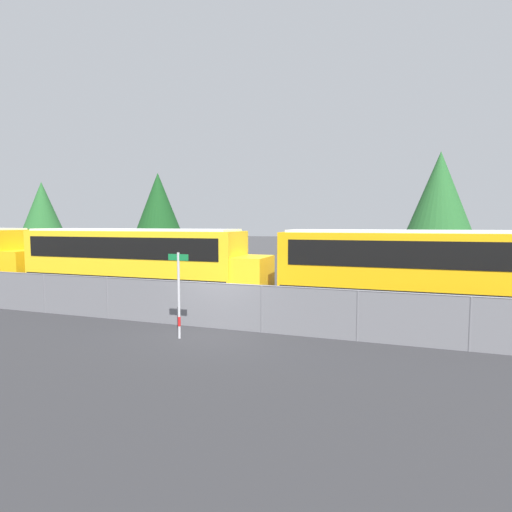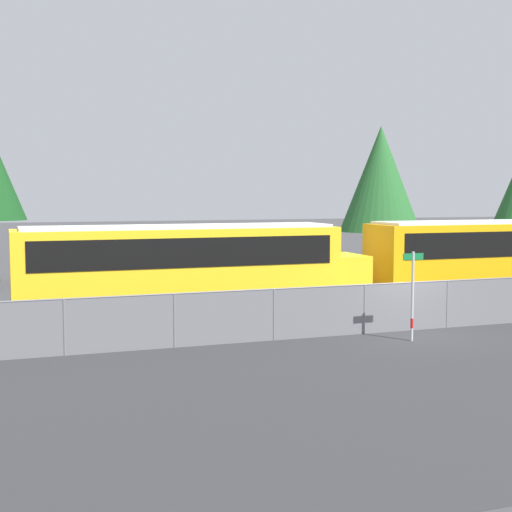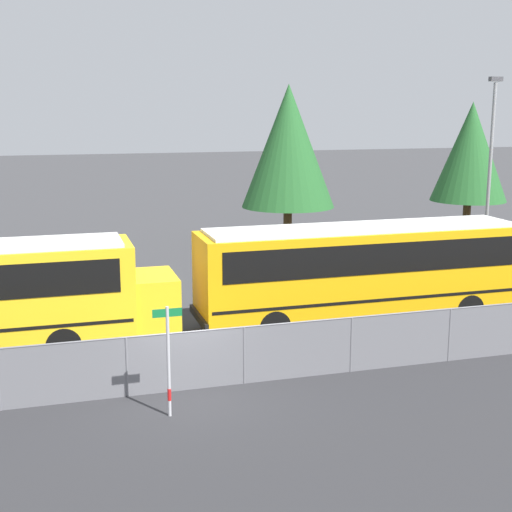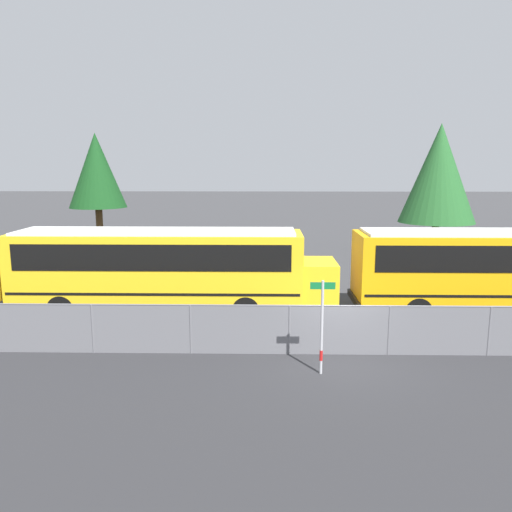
% 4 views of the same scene
% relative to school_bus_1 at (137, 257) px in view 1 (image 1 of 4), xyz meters
% --- Properties ---
extents(ground_plane, '(200.00, 200.00, 0.00)m').
position_rel_school_bus_1_xyz_m(ground_plane, '(6.26, -4.24, -2.01)').
color(ground_plane, '#38383A').
extents(road_strip, '(99.06, 12.00, 0.01)m').
position_rel_school_bus_1_xyz_m(road_strip, '(6.26, -10.24, -2.01)').
color(road_strip, '#2B2B2D').
rests_on(road_strip, ground_plane).
extents(fence, '(65.13, 0.07, 1.61)m').
position_rel_school_bus_1_xyz_m(fence, '(6.26, -4.24, -1.19)').
color(fence, '#9EA0A5').
rests_on(fence, ground_plane).
extents(school_bus_1, '(12.75, 2.49, 3.39)m').
position_rel_school_bus_1_xyz_m(school_bus_1, '(0.00, 0.00, 0.00)').
color(school_bus_1, yellow).
rests_on(school_bus_1, ground_plane).
extents(school_bus_2, '(12.75, 2.49, 3.39)m').
position_rel_school_bus_1_xyz_m(school_bus_2, '(13.43, -0.04, 0.00)').
color(school_bus_2, '#EDA80F').
rests_on(school_bus_2, ground_plane).
extents(street_sign, '(0.70, 0.09, 2.73)m').
position_rel_school_bus_1_xyz_m(street_sign, '(5.55, -5.72, -0.55)').
color(street_sign, '#B7B7BC').
rests_on(street_sign, ground_plane).
extents(tree_0, '(4.75, 4.75, 8.46)m').
position_rel_school_bus_1_xyz_m(tree_0, '(14.85, 12.82, 3.34)').
color(tree_0, '#51381E').
rests_on(tree_0, ground_plane).
extents(tree_2, '(3.88, 3.88, 7.57)m').
position_rel_school_bus_1_xyz_m(tree_2, '(-19.35, 12.63, 3.01)').
color(tree_2, '#51381E').
rests_on(tree_2, ground_plane).
extents(tree_3, '(3.59, 3.59, 7.88)m').
position_rel_school_bus_1_xyz_m(tree_3, '(-6.75, 12.59, 3.50)').
color(tree_3, '#51381E').
rests_on(tree_3, ground_plane).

